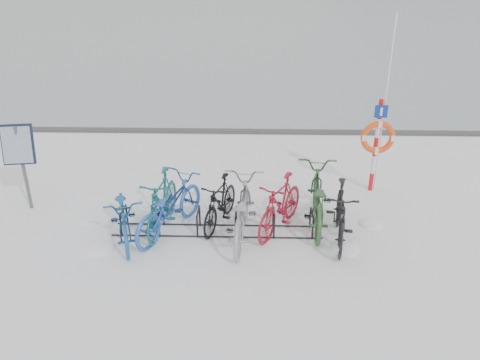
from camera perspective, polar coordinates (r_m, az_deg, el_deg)
name	(u,v)px	position (r m, az deg, el deg)	size (l,w,h in m)	color
ground	(217,232)	(9.11, -2.77, -6.29)	(900.00, 900.00, 0.00)	white
quay_edge	(231,131)	(14.46, -1.05, 5.95)	(400.00, 0.25, 0.10)	#3F3F42
bike_rack	(217,223)	(9.01, -2.79, -5.31)	(4.00, 0.48, 0.46)	black
info_board	(19,150)	(10.37, -25.35, 3.37)	(0.65, 0.33, 1.85)	#595B5E
lifebuoy_station	(378,137)	(10.60, 16.45, 5.01)	(0.74, 0.22, 3.86)	red
bike_0	(124,214)	(8.92, -13.98, -4.03)	(0.67, 1.93, 1.01)	#185294
bike_1	(162,200)	(9.12, -9.49, -2.44)	(0.54, 1.92, 1.15)	#115862
bike_2	(169,205)	(8.98, -8.66, -3.01)	(0.73, 2.10, 1.10)	blue
bike_3	(220,201)	(9.14, -2.44, -2.56)	(0.47, 1.67, 1.00)	black
bike_4	(241,209)	(8.67, 0.14, -3.58)	(0.76, 2.19, 1.15)	gray
bike_5	(280,203)	(8.97, 4.95, -2.84)	(0.52, 1.83, 1.10)	maroon
bike_6	(317,196)	(9.27, 9.36, -1.93)	(0.77, 2.22, 1.17)	#2C542C
bike_7	(340,212)	(8.79, 12.15, -3.87)	(0.53, 1.87, 1.13)	black
snow_drifts	(235,232)	(9.08, -0.63, -6.36)	(6.07, 1.96, 0.20)	white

